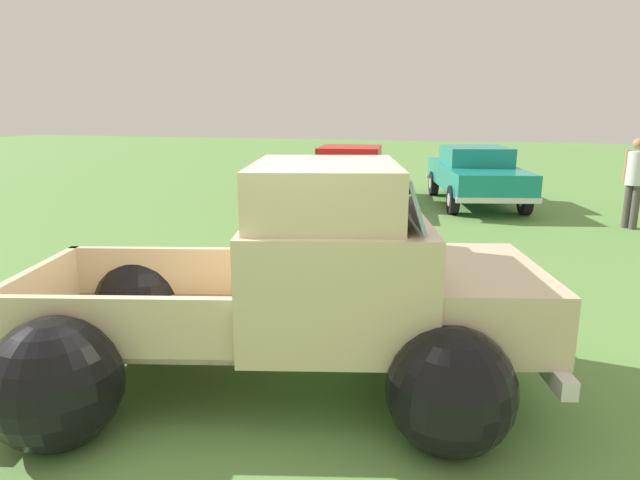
{
  "coord_description": "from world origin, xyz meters",
  "views": [
    {
      "loc": [
        1.78,
        -4.14,
        2.33
      ],
      "look_at": [
        0.0,
        1.75,
        0.88
      ],
      "focal_mm": 31.12,
      "sensor_mm": 36.0,
      "label": 1
    }
  ],
  "objects_px": {
    "show_car_1": "(475,173)",
    "spectator_0": "(635,177)",
    "vintage_pickup_truck": "(306,300)",
    "show_car_0": "(349,173)"
  },
  "relations": [
    {
      "from": "vintage_pickup_truck",
      "to": "show_car_1",
      "type": "height_order",
      "value": "vintage_pickup_truck"
    },
    {
      "from": "show_car_0",
      "to": "show_car_1",
      "type": "distance_m",
      "value": 3.19
    },
    {
      "from": "show_car_1",
      "to": "vintage_pickup_truck",
      "type": "bearing_deg",
      "value": -20.17
    },
    {
      "from": "show_car_1",
      "to": "show_car_0",
      "type": "bearing_deg",
      "value": -88.54
    },
    {
      "from": "show_car_0",
      "to": "spectator_0",
      "type": "bearing_deg",
      "value": 69.3
    },
    {
      "from": "show_car_0",
      "to": "show_car_1",
      "type": "bearing_deg",
      "value": 97.48
    },
    {
      "from": "show_car_1",
      "to": "spectator_0",
      "type": "relative_size",
      "value": 2.73
    },
    {
      "from": "vintage_pickup_truck",
      "to": "spectator_0",
      "type": "bearing_deg",
      "value": 47.36
    },
    {
      "from": "show_car_1",
      "to": "spectator_0",
      "type": "bearing_deg",
      "value": 40.08
    },
    {
      "from": "show_car_1",
      "to": "spectator_0",
      "type": "xyz_separation_m",
      "value": [
        3.09,
        -2.24,
        0.25
      ]
    }
  ]
}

